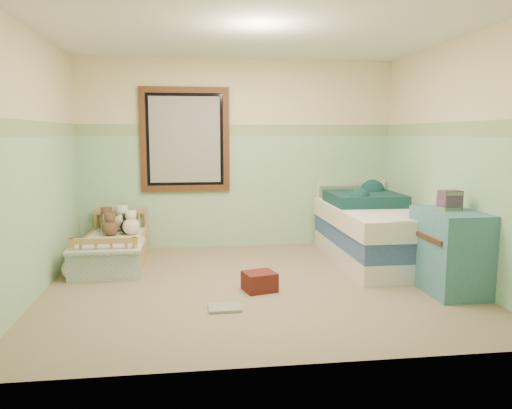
{
  "coord_description": "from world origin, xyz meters",
  "views": [
    {
      "loc": [
        -0.64,
        -4.86,
        1.52
      ],
      "look_at": [
        0.05,
        0.35,
        0.78
      ],
      "focal_mm": 34.85,
      "sensor_mm": 36.0,
      "label": 1
    }
  ],
  "objects": [
    {
      "name": "red_pillow",
      "position": [
        0.01,
        -0.2,
        0.09
      ],
      "size": [
        0.36,
        0.33,
        0.19
      ],
      "primitive_type": "cube",
      "rotation": [
        0.0,
        0.0,
        0.26
      ],
      "color": "#A23029",
      "rests_on": "floor"
    },
    {
      "name": "plush_bed_brown",
      "position": [
        -1.7,
        1.55,
        0.41
      ],
      "size": [
        0.21,
        0.21,
        0.21
      ],
      "primitive_type": "sphere",
      "color": "brown",
      "rests_on": "toddler_mattress"
    },
    {
      "name": "extra_plush_0",
      "position": [
        -1.51,
        1.56,
        0.41
      ],
      "size": [
        0.21,
        0.21,
        0.21
      ],
      "primitive_type": "sphere",
      "color": "#F5E4C7",
      "rests_on": "toddler_mattress"
    },
    {
      "name": "plush_bed_dark",
      "position": [
        -1.42,
        1.33,
        0.39
      ],
      "size": [
        0.17,
        0.17,
        0.17
      ],
      "primitive_type": "sphere",
      "color": "black",
      "rests_on": "toddler_mattress"
    },
    {
      "name": "toddler_mattress",
      "position": [
        -1.55,
        1.05,
        0.24
      ],
      "size": [
        0.64,
        1.35,
        0.12
      ],
      "primitive_type": "cube",
      "color": "silver",
      "rests_on": "toddler_bed_frame"
    },
    {
      "name": "plush_floor_cream",
      "position": [
        -1.88,
        0.76,
        0.12
      ],
      "size": [
        0.24,
        0.24,
        0.24
      ],
      "primitive_type": "sphere",
      "color": "#F5E4C7",
      "rests_on": "floor"
    },
    {
      "name": "wall_front",
      "position": [
        0.0,
        -1.8,
        1.25
      ],
      "size": [
        4.2,
        0.04,
        2.5
      ],
      "primitive_type": "cube",
      "color": "beige",
      "rests_on": "floor"
    },
    {
      "name": "twin_bed_frame",
      "position": [
        1.55,
        0.73,
        0.11
      ],
      "size": [
        0.99,
        1.97,
        0.22
      ],
      "primitive_type": "cube",
      "color": "silver",
      "rests_on": "floor"
    },
    {
      "name": "wall_right",
      "position": [
        2.1,
        0.0,
        1.25
      ],
      "size": [
        0.04,
        3.6,
        2.5
      ],
      "primitive_type": "cube",
      "color": "beige",
      "rests_on": "floor"
    },
    {
      "name": "ceiling",
      "position": [
        0.0,
        0.0,
        2.51
      ],
      "size": [
        4.2,
        3.6,
        0.02
      ],
      "primitive_type": "cube",
      "color": "white",
      "rests_on": "wall_back"
    },
    {
      "name": "toddler_bed_frame",
      "position": [
        -1.55,
        1.05,
        0.09
      ],
      "size": [
        0.7,
        1.41,
        0.18
      ],
      "primitive_type": "cube",
      "color": "olive",
      "rests_on": "floor"
    },
    {
      "name": "twin_boxspring",
      "position": [
        1.55,
        0.73,
        0.33
      ],
      "size": [
        0.99,
        1.97,
        0.22
      ],
      "primitive_type": "cube",
      "color": "navy",
      "rests_on": "twin_bed_frame"
    },
    {
      "name": "extra_plush_4",
      "position": [
        -1.61,
        1.23,
        0.39
      ],
      "size": [
        0.17,
        0.17,
        0.17
      ],
      "primitive_type": "sphere",
      "color": "brown",
      "rests_on": "toddler_mattress"
    },
    {
      "name": "window_frame",
      "position": [
        -0.7,
        1.76,
        1.45
      ],
      "size": [
        1.16,
        0.06,
        1.36
      ],
      "primitive_type": "cube",
      "color": "#3A1B13",
      "rests_on": "wall_back"
    },
    {
      "name": "teal_blanket",
      "position": [
        1.5,
        1.03,
        0.73
      ],
      "size": [
        0.86,
        0.9,
        0.14
      ],
      "primitive_type": "cube",
      "rotation": [
        0.0,
        0.0,
        -0.02
      ],
      "color": "#0D3B3E",
      "rests_on": "twin_mattress"
    },
    {
      "name": "extra_plush_1",
      "position": [
        -1.64,
        1.54,
        0.38
      ],
      "size": [
        0.15,
        0.15,
        0.15
      ],
      "primitive_type": "sphere",
      "color": "silver",
      "rests_on": "toddler_mattress"
    },
    {
      "name": "window_blinds",
      "position": [
        -0.7,
        1.77,
        1.45
      ],
      "size": [
        0.92,
        0.01,
        1.12
      ],
      "primitive_type": "cube",
      "color": "#B2B3AA",
      "rests_on": "window_frame"
    },
    {
      "name": "book_stack",
      "position": [
        1.84,
        -0.4,
        0.89
      ],
      "size": [
        0.21,
        0.17,
        0.19
      ],
      "primitive_type": "cube",
      "rotation": [
        0.0,
        0.0,
        0.11
      ],
      "color": "brown",
      "rests_on": "dresser"
    },
    {
      "name": "patchwork_quilt",
      "position": [
        -1.55,
        0.61,
        0.32
      ],
      "size": [
        0.76,
        0.7,
        0.03
      ],
      "primitive_type": "cube",
      "color": "#6492C6",
      "rests_on": "toddler_mattress"
    },
    {
      "name": "floor_book",
      "position": [
        -0.36,
        -0.68,
        0.01
      ],
      "size": [
        0.29,
        0.22,
        0.03
      ],
      "primitive_type": "cube",
      "rotation": [
        0.0,
        0.0,
        0.01
      ],
      "color": "gold",
      "rests_on": "floor"
    },
    {
      "name": "dresser",
      "position": [
        1.84,
        -0.45,
        0.4
      ],
      "size": [
        0.5,
        0.8,
        0.8
      ],
      "primitive_type": "cube",
      "color": "#396A71",
      "rests_on": "floor"
    },
    {
      "name": "twin_mattress",
      "position": [
        1.55,
        0.73,
        0.55
      ],
      "size": [
        1.03,
        2.01,
        0.22
      ],
      "primitive_type": "cube",
      "color": "beige",
      "rests_on": "twin_boxspring"
    },
    {
      "name": "border_strip",
      "position": [
        0.0,
        1.79,
        1.57
      ],
      "size": [
        4.2,
        0.01,
        0.15
      ],
      "primitive_type": "cube",
      "color": "#40784A",
      "rests_on": "wall_back"
    },
    {
      "name": "wall_back",
      "position": [
        0.0,
        1.8,
        1.25
      ],
      "size": [
        4.2,
        0.04,
        2.5
      ],
      "primitive_type": "cube",
      "color": "beige",
      "rests_on": "floor"
    },
    {
      "name": "wainscot_mint",
      "position": [
        0.0,
        1.79,
        0.75
      ],
      "size": [
        4.2,
        0.01,
        1.5
      ],
      "primitive_type": "cube",
      "color": "#9DD1A9",
      "rests_on": "floor"
    },
    {
      "name": "plush_bed_white",
      "position": [
        -1.5,
        1.55,
        0.41
      ],
      "size": [
        0.22,
        0.22,
        0.22
      ],
      "primitive_type": "sphere",
      "color": "silver",
      "rests_on": "toddler_mattress"
    },
    {
      "name": "plush_floor_tan",
      "position": [
        -1.89,
        0.44,
        0.11
      ],
      "size": [
        0.22,
        0.22,
        0.22
      ],
      "primitive_type": "sphere",
      "color": "beige",
      "rests_on": "floor"
    },
    {
      "name": "wall_left",
      "position": [
        -2.1,
        0.0,
        1.25
      ],
      "size": [
        0.04,
        3.6,
        2.5
      ],
      "primitive_type": "cube",
      "color": "beige",
      "rests_on": "floor"
    },
    {
      "name": "extra_plush_2",
      "position": [
        -1.37,
        1.26,
        0.4
      ],
      "size": [
        0.21,
        0.21,
        0.21
      ],
      "primitive_type": "sphere",
      "color": "#F5E4C7",
      "rests_on": "toddler_mattress"
    },
    {
      "name": "plush_bed_tan",
      "position": [
        -1.65,
        1.33,
        0.39
      ],
      "size": [
        0.17,
        0.17,
        0.17
      ],
      "primitive_type": "sphere",
      "color": "beige",
      "rests_on": "toddler_mattress"
    },
    {
      "name": "floor",
      "position": [
        0.0,
        0.0,
        -0.01
      ],
      "size": [
        4.2,
        3.6,
        0.02
      ],
      "primitive_type": "cube",
      "color": "#86765A",
      "rests_on": "ground"
    },
    {
      "name": "extra_plush_3",
      "position": [
        -1.62,
        1.23,
        0.4
      ],
      "size": [
        0.19,
        0.19,
        0.19
      ],
      "primitive_type": "sphere",
      "color": "brown",
      "rests_on": "toddler_mattress"
    }
  ]
}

